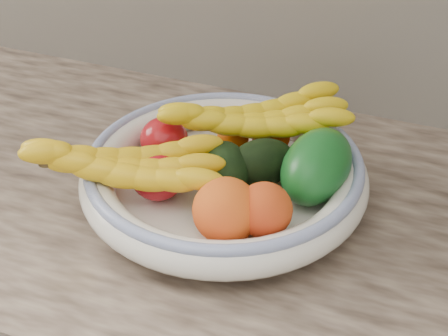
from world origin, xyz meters
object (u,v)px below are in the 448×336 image
green_mango (317,166)px  banana_bunch_front (124,170)px  fruit_bowl (224,175)px  banana_bunch_back (253,123)px

green_mango → banana_bunch_front: size_ratio=0.48×
fruit_bowl → green_mango: size_ratio=2.93×
fruit_bowl → banana_bunch_front: size_ratio=1.42×
banana_bunch_back → banana_bunch_front: (-0.12, -0.16, -0.01)m
banana_bunch_back → banana_bunch_front: size_ratio=1.02×
banana_bunch_front → banana_bunch_back: bearing=30.7°
fruit_bowl → green_mango: 0.13m
fruit_bowl → banana_bunch_front: 0.14m
green_mango → banana_bunch_back: size_ratio=0.47×
banana_bunch_back → banana_bunch_front: banana_bunch_back is taller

